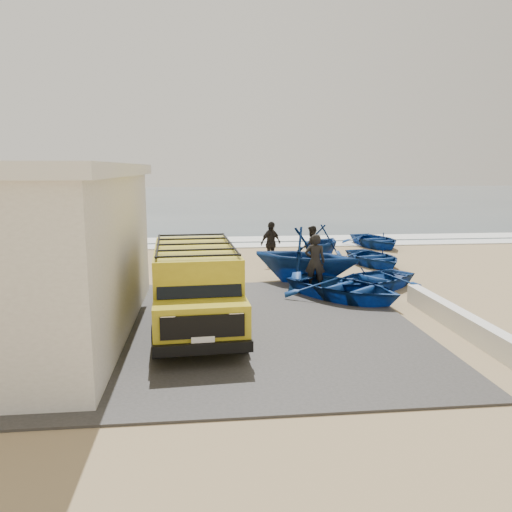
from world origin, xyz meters
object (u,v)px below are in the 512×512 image
van (196,284)px  boat_near_right (371,280)px  boat_mid_left (305,256)px  boat_mid_right (374,257)px  boat_far_left (320,242)px  parapet (461,321)px  boat_far_right (375,240)px  fisherman_middle (312,246)px  fisherman_front (315,262)px  boat_near_left (344,287)px  fisherman_back (271,243)px

van → boat_near_right: size_ratio=1.53×
van → boat_mid_left: van is taller
boat_mid_right → boat_far_left: size_ratio=1.12×
parapet → boat_far_right: size_ratio=1.59×
fisherman_middle → boat_far_right: bearing=148.9°
fisherman_front → fisherman_middle: size_ratio=1.13×
van → boat_near_left: 5.38m
parapet → boat_far_right: bearing=79.4°
boat_mid_right → fisherman_back: (-4.44, 0.63, 0.60)m
boat_far_left → fisherman_middle: 1.55m
boat_mid_left → fisherman_back: 3.78m
boat_mid_right → boat_near_right: bearing=-122.2°
fisherman_front → fisherman_middle: (0.83, 4.31, -0.11)m
parapet → boat_near_right: boat_near_right is taller
parapet → van: (-6.81, 0.91, 0.95)m
boat_near_right → boat_far_left: boat_far_left is taller
boat_far_left → boat_far_right: bearing=78.4°
boat_near_left → boat_mid_left: boat_mid_left is taller
parapet → boat_near_right: (-0.79, 4.64, 0.09)m
fisherman_front → fisherman_middle: bearing=-89.2°
van → boat_far_left: (5.61, 9.70, -0.41)m
boat_near_right → fisherman_middle: (-1.12, 4.59, 0.50)m
boat_mid_left → boat_far_right: (5.51, 8.05, -0.65)m
parapet → boat_mid_left: size_ratio=1.52×
van → fisherman_back: (3.15, 8.65, -0.27)m
boat_near_left → fisherman_back: fisherman_back is taller
boat_near_left → boat_far_left: 7.25m
boat_near_left → boat_far_right: 11.50m
fisherman_middle → boat_mid_right: bearing=96.7°
boat_near_left → boat_mid_left: bearing=67.3°
fisherman_back → boat_mid_left: bearing=-113.5°
boat_near_left → boat_mid_right: (2.92, 5.50, -0.05)m
boat_mid_right → fisherman_back: fisherman_back is taller
boat_mid_right → fisherman_front: fisherman_front is taller
parapet → boat_mid_right: size_ratio=1.74×
boat_far_right → parapet: bearing=-112.4°
boat_near_left → fisherman_front: size_ratio=2.02×
boat_near_left → boat_mid_left: 2.63m
boat_far_left → fisherman_middle: size_ratio=1.77×
boat_mid_right → boat_far_right: bearing=57.8°
van → boat_far_right: 16.07m
parapet → fisherman_back: 10.26m
boat_mid_left → boat_mid_right: (3.69, 3.07, -0.68)m
boat_far_right → boat_near_left: bearing=-126.1°
boat_mid_left → boat_mid_right: size_ratio=1.15×
fisherman_middle → fisherman_back: size_ratio=0.91×
fisherman_back → fisherman_front: bearing=-113.9°
fisherman_front → boat_near_left: bearing=124.1°
parapet → fisherman_middle: 9.44m
boat_mid_right → boat_far_left: (-1.98, 1.67, 0.45)m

